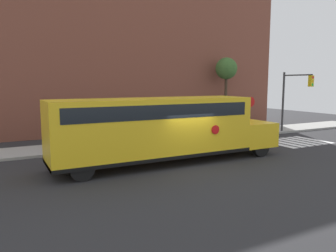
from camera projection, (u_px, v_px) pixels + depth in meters
ground_plane at (187, 165)px, 15.82m from camera, size 60.00×60.00×0.00m
sidewalk_strip at (136, 142)px, 21.51m from camera, size 44.00×3.00×0.15m
building_backdrop at (104, 55)px, 26.40m from camera, size 32.00×4.00×12.40m
crosswalk_stripes at (296, 142)px, 22.12m from camera, size 4.00×3.20×0.01m
school_bus at (162, 127)px, 15.91m from camera, size 11.95×2.57×3.22m
stop_sign at (250, 109)px, 24.79m from camera, size 0.77×0.10×2.92m
traffic_light at (293, 93)px, 24.94m from camera, size 0.28×2.73×4.78m
tree_near_sidewalk at (226, 70)px, 28.15m from camera, size 1.87×1.87×6.12m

